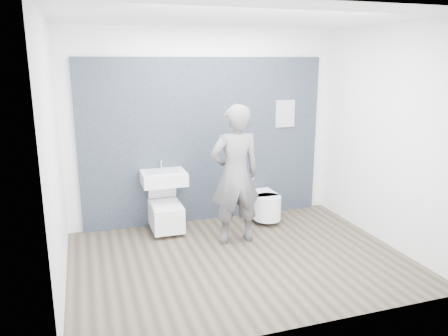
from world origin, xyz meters
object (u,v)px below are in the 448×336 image
object	(u,v)px
visitor	(235,175)
toilet_square	(166,214)
washbasin	(164,178)
toilet_rounded	(264,205)

from	to	relation	value
visitor	toilet_square	bearing A→B (deg)	-37.06
washbasin	toilet_square	xyz separation A→B (m)	(-0.00, -0.07, -0.51)
toilet_square	visitor	xyz separation A→B (m)	(0.81, -0.62, 0.66)
toilet_square	toilet_rounded	distance (m)	1.48
toilet_square	visitor	size ratio (longest dim) A/B	0.44
washbasin	toilet_rounded	distance (m)	1.57
toilet_square	washbasin	bearing A→B (deg)	90.00
washbasin	toilet_rounded	xyz separation A→B (m)	(1.48, -0.11, -0.52)
toilet_rounded	visitor	distance (m)	1.11
toilet_square	visitor	distance (m)	1.21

